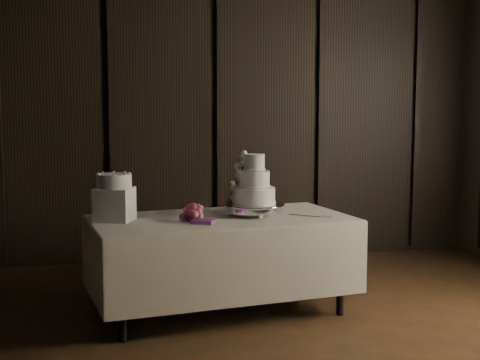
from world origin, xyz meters
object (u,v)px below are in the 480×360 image
display_table (221,261)px  small_cake (114,181)px  wedding_cake (251,185)px  bouquet (194,214)px  cake_stand (254,209)px  box_pedestal (115,204)px

display_table → small_cake: bearing=169.7°
wedding_cake → bouquet: (-0.47, -0.18, -0.19)m
bouquet → cake_stand: bearing=21.4°
display_table → small_cake: small_cake is taller
cake_stand → wedding_cake: wedding_cake is taller
bouquet → small_cake: 0.65m
wedding_cake → small_cake: bearing=-154.5°
bouquet → box_pedestal: box_pedestal is taller
box_pedestal → bouquet: bearing=-12.8°
display_table → box_pedestal: 0.94m
display_table → cake_stand: (0.28, 0.07, 0.39)m
display_table → box_pedestal: size_ratio=8.22×
box_pedestal → small_cake: (0.00, 0.00, 0.18)m
display_table → wedding_cake: (0.25, 0.05, 0.59)m
display_table → wedding_cake: bearing=2.2°
cake_stand → small_cake: 1.12m
display_table → small_cake: size_ratio=8.16×
cake_stand → box_pedestal: (-1.09, -0.06, 0.08)m
cake_stand → bouquet: bouquet is taller
display_table → bouquet: size_ratio=5.83×
display_table → cake_stand: size_ratio=4.42×
display_table → bouquet: (-0.22, -0.13, 0.40)m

